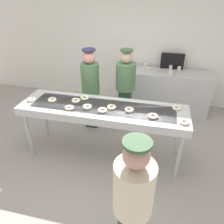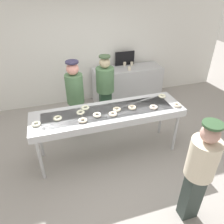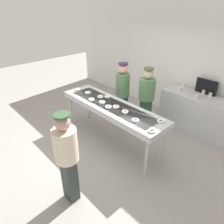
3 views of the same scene
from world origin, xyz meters
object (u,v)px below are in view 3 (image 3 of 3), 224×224
at_px(paper_cup_2, 180,89).
at_px(prep_counter, 196,113).
at_px(sugar_donut_2, 108,107).
at_px(sugar_donut_10, 102,102).
at_px(sugar_donut_6, 135,120).
at_px(paper_cup_1, 183,86).
at_px(fryer_conveyor, 112,108).
at_px(menu_display, 206,87).
at_px(worker_assistant, 146,96).
at_px(paper_cup_3, 204,92).
at_px(sugar_donut_4, 77,89).
at_px(paper_cup_4, 197,96).
at_px(sugar_donut_3, 125,111).
at_px(sugar_donut_9, 152,131).
at_px(sugar_donut_5, 100,96).
at_px(sugar_donut_1, 107,96).
at_px(sugar_donut_11, 161,121).
at_px(worker_baker, 123,90).
at_px(customer_waiting, 67,154).
at_px(sugar_donut_7, 88,92).
at_px(sugar_donut_0, 116,107).
at_px(paper_cup_0, 210,95).
at_px(sugar_donut_8, 91,100).

bearing_deg(paper_cup_2, prep_counter, 7.11).
bearing_deg(sugar_donut_2, sugar_donut_10, 169.02).
xyz_separation_m(sugar_donut_6, paper_cup_1, (-0.32, 2.25, 0.01)).
relative_size(fryer_conveyor, menu_display, 5.19).
bearing_deg(worker_assistant, paper_cup_3, -137.61).
bearing_deg(sugar_donut_4, sugar_donut_2, -3.14).
bearing_deg(sugar_donut_4, paper_cup_4, 38.60).
height_order(sugar_donut_3, sugar_donut_10, same).
bearing_deg(paper_cup_3, sugar_donut_9, -85.29).
height_order(sugar_donut_5, menu_display, menu_display).
xyz_separation_m(sugar_donut_1, sugar_donut_6, (1.17, -0.34, 0.00)).
bearing_deg(fryer_conveyor, paper_cup_4, 58.75).
bearing_deg(prep_counter, sugar_donut_10, -123.25).
height_order(sugar_donut_10, prep_counter, sugar_donut_10).
bearing_deg(sugar_donut_2, sugar_donut_6, 0.21).
relative_size(sugar_donut_11, paper_cup_3, 1.54).
relative_size(worker_baker, customer_waiting, 1.01).
bearing_deg(paper_cup_3, sugar_donut_7, -132.78).
xyz_separation_m(fryer_conveyor, paper_cup_3, (1.05, 2.08, 0.10)).
xyz_separation_m(sugar_donut_1, customer_waiting, (1.09, -1.79, -0.04)).
bearing_deg(paper_cup_4, sugar_donut_10, -125.04).
xyz_separation_m(sugar_donut_0, sugar_donut_11, (1.00, 0.21, 0.00)).
height_order(sugar_donut_9, paper_cup_2, paper_cup_2).
bearing_deg(paper_cup_4, sugar_donut_1, -132.83).
distance_m(sugar_donut_6, prep_counter, 2.10).
height_order(sugar_donut_5, customer_waiting, customer_waiting).
xyz_separation_m(sugar_donut_1, paper_cup_0, (1.61, 1.85, 0.01)).
bearing_deg(sugar_donut_1, sugar_donut_5, -130.15).
height_order(fryer_conveyor, sugar_donut_8, sugar_donut_8).
height_order(sugar_donut_7, sugar_donut_11, same).
bearing_deg(sugar_donut_7, paper_cup_0, 44.04).
distance_m(sugar_donut_8, paper_cup_1, 2.49).
xyz_separation_m(sugar_donut_11, paper_cup_1, (-0.66, 1.91, 0.01)).
xyz_separation_m(sugar_donut_10, worker_baker, (-0.23, 0.88, -0.04)).
xyz_separation_m(sugar_donut_11, paper_cup_0, (0.09, 1.85, 0.01)).
distance_m(sugar_donut_2, worker_baker, 1.06).
bearing_deg(sugar_donut_8, sugar_donut_9, -0.50).
relative_size(sugar_donut_8, paper_cup_0, 1.54).
relative_size(sugar_donut_2, sugar_donut_7, 1.00).
distance_m(fryer_conveyor, worker_baker, 0.92).
bearing_deg(paper_cup_4, menu_display, 87.87).
xyz_separation_m(sugar_donut_7, paper_cup_3, (1.92, 2.08, 0.01)).
height_order(worker_assistant, menu_display, worker_assistant).
xyz_separation_m(sugar_donut_3, paper_cup_3, (0.62, 2.11, 0.01)).
height_order(sugar_donut_1, paper_cup_2, paper_cup_2).
xyz_separation_m(sugar_donut_4, sugar_donut_10, (0.98, -0.02, 0.00)).
relative_size(sugar_donut_3, worker_baker, 0.09).
bearing_deg(sugar_donut_2, worker_baker, 117.96).
distance_m(sugar_donut_8, sugar_donut_11, 1.68).
bearing_deg(worker_baker, paper_cup_3, -153.41).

